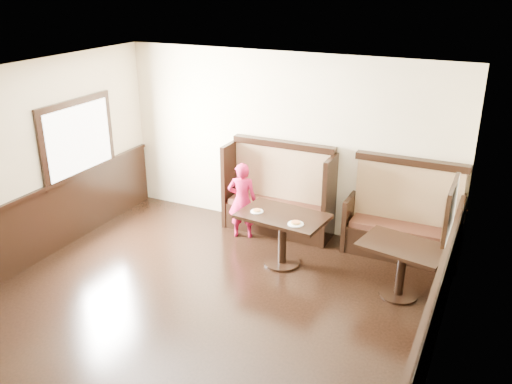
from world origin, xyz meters
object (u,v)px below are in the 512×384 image
Objects in this scene: table_main at (282,226)px; child at (242,200)px; table_neighbor at (402,258)px; booth_neighbor at (403,224)px; booth_main at (279,199)px.

table_main is 1.05m from child.
booth_neighbor is at bearing 111.39° from table_neighbor.
child is at bearing -168.78° from booth_neighbor.
child reaches higher than table_main.
booth_neighbor is 1.30× the size of table_main.
table_main is at bearing 129.59° from child.
booth_main reaches higher than table_neighbor.
booth_main is at bearing 179.95° from booth_neighbor.
booth_main is at bearing 163.27° from table_neighbor.
booth_main is 1.95m from booth_neighbor.
booth_main is at bearing -151.26° from child.
table_main is at bearing -64.67° from booth_main.
table_main is 1.68m from table_neighbor.
table_main is at bearing -173.06° from table_neighbor.
table_main is at bearing -145.44° from booth_neighbor.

